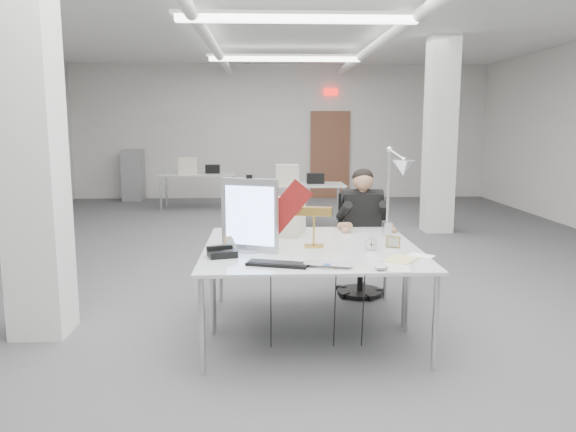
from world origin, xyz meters
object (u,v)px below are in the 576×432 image
(desk_main, at_px, (315,260))
(monitor, at_px, (250,215))
(desk_phone, at_px, (222,253))
(architect_lamp, at_px, (395,185))
(beige_monitor, at_px, (283,217))
(bankers_lamp, at_px, (314,228))
(laptop, at_px, (327,266))
(office_chair, at_px, (361,246))
(seated_person, at_px, (362,211))

(desk_main, bearing_deg, monitor, 151.48)
(desk_phone, bearing_deg, architect_lamp, 4.97)
(desk_main, distance_m, monitor, 0.66)
(monitor, xyz_separation_m, beige_monitor, (0.29, 0.69, -0.13))
(beige_monitor, distance_m, architect_lamp, 1.08)
(desk_main, bearing_deg, bankers_lamp, 86.78)
(laptop, bearing_deg, architect_lamp, 68.55)
(desk_main, xyz_separation_m, office_chair, (0.61, 1.48, -0.22))
(architect_lamp, bearing_deg, desk_main, -156.03)
(desk_main, relative_size, bankers_lamp, 5.39)
(desk_main, height_order, seated_person, seated_person)
(desk_main, relative_size, monitor, 3.00)
(laptop, height_order, architect_lamp, architect_lamp)
(beige_monitor, relative_size, architect_lamp, 0.36)
(seated_person, height_order, desk_phone, seated_person)
(monitor, relative_size, architect_lamp, 0.60)
(desk_phone, height_order, architect_lamp, architect_lamp)
(beige_monitor, bearing_deg, monitor, -95.39)
(office_chair, relative_size, seated_person, 1.30)
(desk_phone, bearing_deg, laptop, -42.43)
(laptop, xyz_separation_m, bankers_lamp, (-0.03, 0.72, 0.15))
(office_chair, relative_size, laptop, 3.01)
(laptop, bearing_deg, monitor, 149.52)
(office_chair, height_order, desk_phone, office_chair)
(monitor, bearing_deg, desk_main, -6.85)
(monitor, distance_m, architect_lamp, 1.34)
(desk_main, xyz_separation_m, laptop, (0.06, -0.30, 0.03))
(desk_main, bearing_deg, architect_lamp, 40.90)
(seated_person, height_order, monitor, monitor)
(seated_person, xyz_separation_m, desk_phone, (-1.34, -1.33, -0.12))
(monitor, relative_size, laptop, 1.71)
(seated_person, distance_m, desk_phone, 1.89)
(desk_phone, bearing_deg, bankers_lamp, 7.55)
(desk_phone, distance_m, beige_monitor, 1.02)
(beige_monitor, bearing_deg, desk_phone, -102.77)
(seated_person, bearing_deg, bankers_lamp, -117.95)
(laptop, height_order, bankers_lamp, bankers_lamp)
(architect_lamp, bearing_deg, bankers_lamp, -179.19)
(office_chair, distance_m, seated_person, 0.38)
(office_chair, bearing_deg, bankers_lamp, -116.76)
(architect_lamp, bearing_deg, monitor, 179.60)
(desk_phone, bearing_deg, beige_monitor, 44.46)
(seated_person, bearing_deg, beige_monitor, -149.04)
(seated_person, xyz_separation_m, architect_lamp, (0.14, -0.77, 0.36))
(bankers_lamp, xyz_separation_m, desk_phone, (-0.75, -0.32, -0.14))
(desk_phone, bearing_deg, desk_main, -23.45)
(bankers_lamp, bearing_deg, seated_person, 71.21)
(monitor, bearing_deg, beige_monitor, 89.00)
(desk_main, xyz_separation_m, seated_person, (0.61, 1.43, 0.16))
(monitor, bearing_deg, architect_lamp, 38.20)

